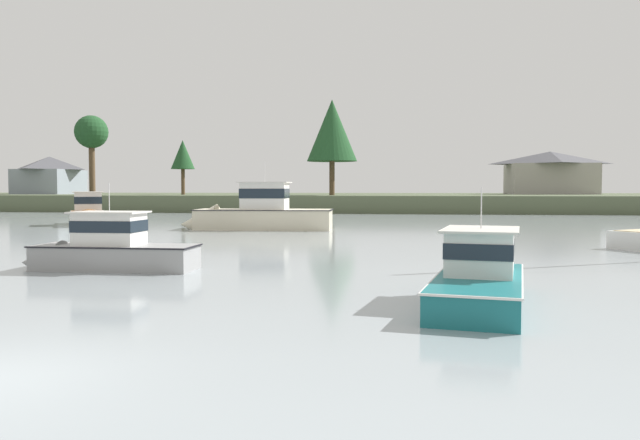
# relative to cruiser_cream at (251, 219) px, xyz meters

# --- Properties ---
(far_shore_bank) EXTENTS (247.14, 43.95, 2.01)m
(far_shore_bank) POSITION_rel_cruiser_cream_xyz_m (4.03, 49.35, 0.28)
(far_shore_bank) COLOR #4C563D
(far_shore_bank) RESTS_ON ground
(cruiser_cream) EXTENTS (10.85, 3.70, 5.86)m
(cruiser_cream) POSITION_rel_cruiser_cream_xyz_m (0.00, 0.00, 0.00)
(cruiser_cream) COLOR beige
(cruiser_cream) RESTS_ON ground
(cruiser_teal) EXTENTS (3.11, 6.87, 3.64)m
(cruiser_teal) POSITION_rel_cruiser_cream_xyz_m (12.40, -26.35, -0.27)
(cruiser_teal) COLOR #196B70
(cruiser_teal) RESTS_ON ground
(cruiser_grey) EXTENTS (6.47, 1.92, 3.68)m
(cruiser_grey) POSITION_rel_cruiser_cream_xyz_m (-0.14, -21.79, -0.23)
(cruiser_grey) COLOR gray
(cruiser_grey) RESTS_ON ground
(cruiser_wood) EXTENTS (5.93, 8.12, 4.49)m
(cruiser_wood) POSITION_rel_cruiser_cream_xyz_m (-13.57, 2.86, -0.09)
(cruiser_wood) COLOR brown
(cruiser_wood) RESTS_ON ground
(mooring_buoy_yellow) EXTENTS (0.33, 0.33, 0.39)m
(mooring_buoy_yellow) POSITION_rel_cruiser_cream_xyz_m (13.97, -1.22, -0.66)
(mooring_buoy_yellow) COLOR yellow
(mooring_buoy_yellow) RESTS_ON ground
(shore_tree_left) EXTENTS (3.16, 3.16, 7.31)m
(shore_tree_left) POSITION_rel_cruiser_cream_xyz_m (-18.65, 38.38, 6.57)
(shore_tree_left) COLOR brown
(shore_tree_left) RESTS_ON far_shore_bank
(shore_tree_inland_c) EXTENTS (5.19, 5.19, 12.37)m
(shore_tree_inland_c) POSITION_rel_cruiser_cream_xyz_m (-38.27, 51.34, 10.78)
(shore_tree_inland_c) COLOR brown
(shore_tree_inland_c) RESTS_ON far_shore_bank
(shore_tree_inland_a) EXTENTS (6.15, 6.15, 11.68)m
(shore_tree_inland_a) POSITION_rel_cruiser_cream_xyz_m (2.01, 33.65, 9.16)
(shore_tree_inland_a) COLOR brown
(shore_tree_inland_a) RESTS_ON far_shore_bank
(cottage_behind_trees) EXTENTS (12.63, 9.96, 6.20)m
(cottage_behind_trees) POSITION_rel_cruiser_cream_xyz_m (31.95, 52.11, 4.48)
(cottage_behind_trees) COLOR #9E998E
(cottage_behind_trees) RESTS_ON far_shore_bank
(cottage_near_water) EXTENTS (7.93, 9.36, 5.51)m
(cottage_near_water) POSITION_rel_cruiser_cream_xyz_m (-40.85, 43.53, 4.14)
(cottage_near_water) COLOR gray
(cottage_near_water) RESTS_ON far_shore_bank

